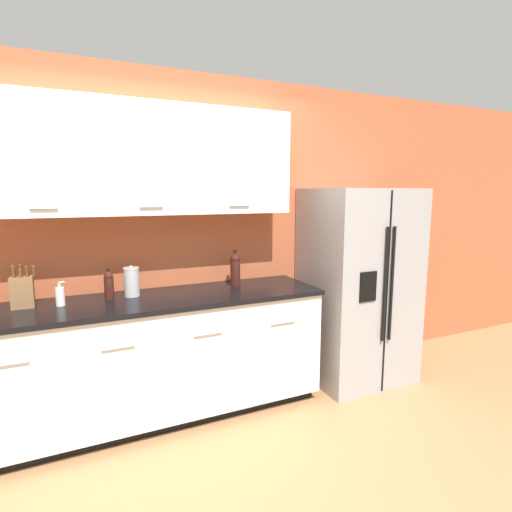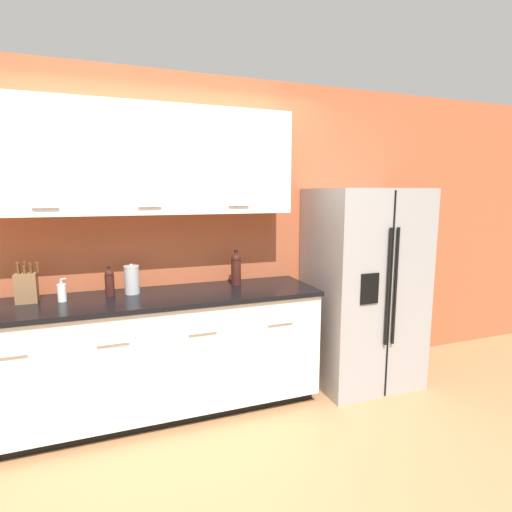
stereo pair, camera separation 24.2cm
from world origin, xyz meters
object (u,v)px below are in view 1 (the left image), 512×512
object	(u,v)px
soap_dispenser	(60,296)
oil_bottle	(109,284)
steel_canister	(132,282)
knife_block	(22,291)
wine_bottle	(235,269)
refrigerator	(358,285)

from	to	relation	value
soap_dispenser	oil_bottle	xyz separation A→B (m)	(0.31, 0.06, 0.04)
soap_dispenser	steel_canister	distance (m)	0.47
oil_bottle	steel_canister	world-z (taller)	steel_canister
steel_canister	knife_block	bearing A→B (deg)	-179.13
knife_block	oil_bottle	bearing A→B (deg)	0.73
wine_bottle	steel_canister	bearing A→B (deg)	-178.52
steel_canister	wine_bottle	bearing A→B (deg)	1.48
soap_dispenser	steel_canister	bearing A→B (deg)	7.24
soap_dispenser	oil_bottle	distance (m)	0.32
soap_dispenser	oil_bottle	bearing A→B (deg)	10.14
wine_bottle	steel_canister	world-z (taller)	wine_bottle
knife_block	soap_dispenser	bearing A→B (deg)	-12.55
knife_block	oil_bottle	distance (m)	0.53
oil_bottle	steel_canister	xyz separation A→B (m)	(0.16, 0.00, 0.00)
refrigerator	oil_bottle	distance (m)	2.09
refrigerator	knife_block	world-z (taller)	refrigerator
wine_bottle	soap_dispenser	distance (m)	1.29
refrigerator	wine_bottle	bearing A→B (deg)	170.48
wine_bottle	oil_bottle	size ratio (longest dim) A/B	1.33
refrigerator	wine_bottle	xyz separation A→B (m)	(-1.11, 0.19, 0.21)
knife_block	steel_canister	world-z (taller)	knife_block
wine_bottle	soap_dispenser	bearing A→B (deg)	-176.41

